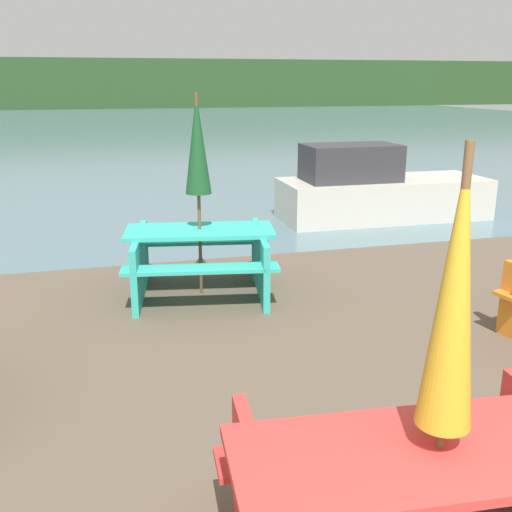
{
  "coord_description": "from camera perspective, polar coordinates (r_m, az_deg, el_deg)",
  "views": [
    {
      "loc": [
        -1.24,
        -0.63,
        2.31
      ],
      "look_at": [
        0.03,
        4.14,
        0.85
      ],
      "focal_mm": 42.0,
      "sensor_mm": 36.0,
      "label": 1
    }
  ],
  "objects": [
    {
      "name": "umbrella_gold",
      "position": [
        2.53,
        18.4,
        -3.6
      ],
      "size": [
        0.24,
        0.24,
        2.09
      ],
      "color": "brown",
      "rests_on": "ground_plane"
    },
    {
      "name": "water",
      "position": [
        32.68,
        -13.01,
        11.98
      ],
      "size": [
        60.0,
        50.0,
        0.0
      ],
      "color": "slate",
      "rests_on": "ground_plane"
    },
    {
      "name": "far_treeline",
      "position": [
        52.59,
        -14.12,
        15.64
      ],
      "size": [
        80.0,
        1.6,
        4.0
      ],
      "color": "#284723",
      "rests_on": "water"
    },
    {
      "name": "boat",
      "position": [
        10.49,
        11.41,
        6.07
      ],
      "size": [
        3.55,
        1.32,
        1.28
      ],
      "rotation": [
        0.0,
        0.0,
        -0.01
      ],
      "color": "beige",
      "rests_on": "water"
    },
    {
      "name": "umbrella_darkgreen",
      "position": [
        6.41,
        -5.6,
        10.41
      ],
      "size": [
        0.28,
        0.28,
        2.19
      ],
      "color": "brown",
      "rests_on": "ground_plane"
    },
    {
      "name": "picnic_table_red",
      "position": [
        3.02,
        16.55,
        -21.93
      ],
      "size": [
        1.94,
        1.52,
        0.78
      ],
      "rotation": [
        0.0,
        0.0,
        -0.08
      ],
      "color": "red",
      "rests_on": "ground_plane"
    },
    {
      "name": "picnic_table_teal",
      "position": [
        6.64,
        -5.32,
        0.13
      ],
      "size": [
        1.82,
        1.63,
        0.74
      ],
      "rotation": [
        0.0,
        0.0,
        -0.17
      ],
      "color": "#33B7A8",
      "rests_on": "ground_plane"
    }
  ]
}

